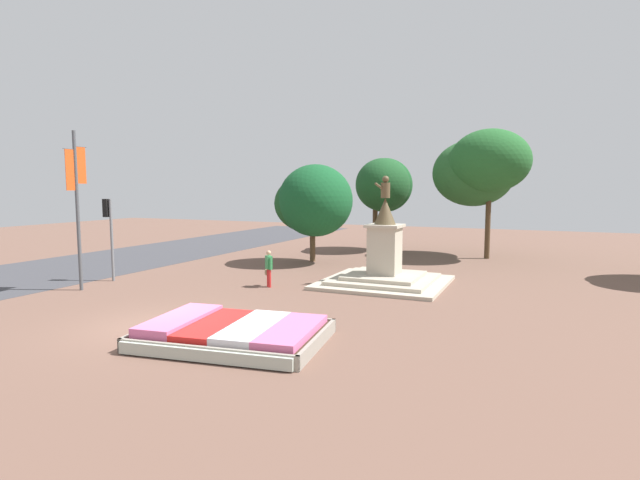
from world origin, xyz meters
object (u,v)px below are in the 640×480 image
at_px(traffic_light_mid_block, 109,224).
at_px(statue_monument, 384,266).
at_px(flower_planter, 232,333).
at_px(banner_pole, 77,204).
at_px(pedestrian_with_handbag, 269,267).

bearing_deg(traffic_light_mid_block, statue_monument, 20.02).
relative_size(flower_planter, banner_pole, 0.82).
height_order(statue_monument, banner_pole, banner_pole).
height_order(traffic_light_mid_block, banner_pole, banner_pole).
relative_size(traffic_light_mid_block, banner_pole, 0.57).
relative_size(banner_pole, pedestrian_with_handbag, 4.13).
height_order(flower_planter, traffic_light_mid_block, traffic_light_mid_block).
height_order(banner_pole, pedestrian_with_handbag, banner_pole).
distance_m(flower_planter, banner_pole, 10.59).
bearing_deg(statue_monument, banner_pole, -150.43).
distance_m(banner_pole, pedestrian_with_handbag, 8.04).
bearing_deg(statue_monument, flower_planter, -98.39).
bearing_deg(banner_pole, flower_planter, -19.29).
bearing_deg(banner_pole, statue_monument, 29.57).
bearing_deg(banner_pole, pedestrian_with_handbag, 28.89).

